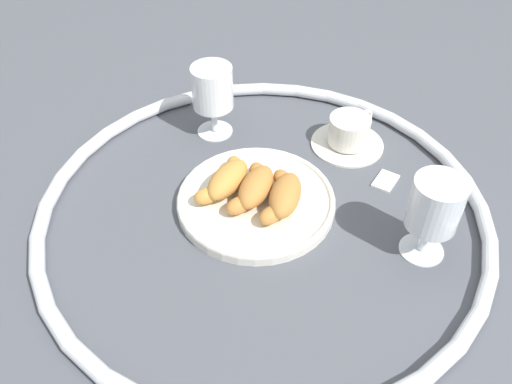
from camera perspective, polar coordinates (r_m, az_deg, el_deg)
name	(u,v)px	position (r m, az deg, el deg)	size (l,w,h in m)	color
ground_plane	(263,213)	(0.89, 0.73, -2.25)	(2.20, 2.20, 0.00)	#4C4F56
table_chrome_rim	(263,208)	(0.88, 0.74, -1.71)	(0.73, 0.73, 0.02)	silver
pastry_plate	(256,200)	(0.90, 0.00, -0.89)	(0.26, 0.26, 0.02)	silver
croissant_large	(283,195)	(0.87, 2.88, -0.32)	(0.13, 0.08, 0.04)	#BC7A38
croissant_small	(254,187)	(0.88, -0.19, 0.51)	(0.13, 0.09, 0.04)	#BC7A38
croissant_extra	(226,180)	(0.89, -3.17, 1.32)	(0.12, 0.10, 0.04)	#CC893D
coffee_cup_near	(349,134)	(1.02, 9.75, 6.07)	(0.14, 0.14, 0.06)	silver
juice_glass_left	(435,207)	(0.81, 18.29, -1.50)	(0.08, 0.08, 0.14)	white
juice_glass_right	(212,90)	(1.01, -4.60, 10.65)	(0.08, 0.08, 0.14)	white
sugar_packet	(386,180)	(0.97, 13.49, 1.23)	(0.05, 0.03, 0.01)	white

